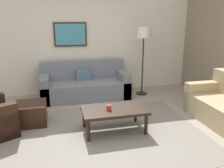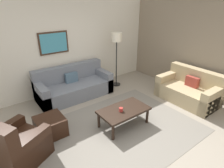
{
  "view_description": "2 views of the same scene",
  "coord_description": "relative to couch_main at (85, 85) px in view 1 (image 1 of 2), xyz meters",
  "views": [
    {
      "loc": [
        -0.72,
        -3.5,
        1.89
      ],
      "look_at": [
        0.3,
        0.59,
        0.71
      ],
      "focal_mm": 37.02,
      "sensor_mm": 36.0,
      "label": 1
    },
    {
      "loc": [
        -2.08,
        -2.56,
        2.59
      ],
      "look_at": [
        0.18,
        0.48,
        0.88
      ],
      "focal_mm": 29.8,
      "sensor_mm": 36.0,
      "label": 2
    }
  ],
  "objects": [
    {
      "name": "ground_plane",
      "position": [
        0.04,
        -2.09,
        -0.3
      ],
      "size": [
        8.0,
        8.0,
        0.0
      ],
      "primitive_type": "plane",
      "color": "gray"
    },
    {
      "name": "lamp_standing",
      "position": [
        1.47,
        -0.16,
        1.11
      ],
      "size": [
        0.32,
        0.32,
        1.71
      ],
      "color": "black",
      "rests_on": "ground_plane"
    },
    {
      "name": "area_rug",
      "position": [
        0.04,
        -2.09,
        -0.29
      ],
      "size": [
        3.38,
        2.55,
        0.01
      ],
      "primitive_type": "cube",
      "color": "gray",
      "rests_on": "ground_plane"
    },
    {
      "name": "cup",
      "position": [
        0.15,
        -2.03,
        0.16
      ],
      "size": [
        0.09,
        0.09,
        0.09
      ],
      "primitive_type": "cylinder",
      "color": "#B2332D",
      "rests_on": "coffee_table"
    },
    {
      "name": "couch_main",
      "position": [
        0.0,
        0.0,
        0.0
      ],
      "size": [
        2.11,
        0.93,
        0.88
      ],
      "color": "slate",
      "rests_on": "ground_plane"
    },
    {
      "name": "framed_artwork",
      "position": [
        -0.27,
        0.43,
        1.23
      ],
      "size": [
        0.82,
        0.04,
        0.6
      ],
      "color": "#382316"
    },
    {
      "name": "rear_partition",
      "position": [
        0.04,
        0.51,
        1.1
      ],
      "size": [
        6.0,
        0.12,
        2.8
      ],
      "primitive_type": "cube",
      "color": "silver",
      "rests_on": "ground_plane"
    },
    {
      "name": "coffee_table",
      "position": [
        0.25,
        -2.0,
        0.06
      ],
      "size": [
        1.1,
        0.64,
        0.41
      ],
      "color": "black",
      "rests_on": "ground_plane"
    },
    {
      "name": "ottoman",
      "position": [
        -1.18,
        -1.35,
        -0.1
      ],
      "size": [
        0.56,
        0.56,
        0.4
      ],
      "primitive_type": "cube",
      "color": "black",
      "rests_on": "ground_plane"
    }
  ]
}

